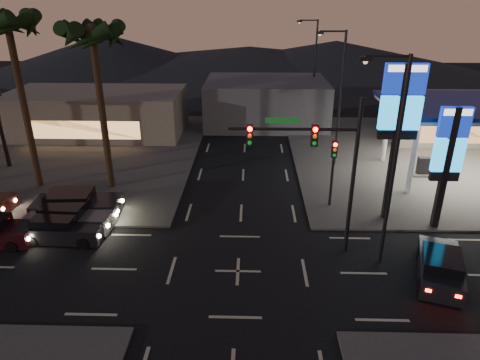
{
  "coord_description": "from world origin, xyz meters",
  "views": [
    {
      "loc": [
        0.58,
        -17.06,
        12.18
      ],
      "look_at": [
        -0.01,
        4.11,
        3.0
      ],
      "focal_mm": 32.0,
      "sensor_mm": 36.0,
      "label": 1
    }
  ],
  "objects_px": {
    "car_lane_b_front": "(70,217)",
    "car_lane_b_mid": "(76,205)",
    "pylon_sign_tall": "(400,113)",
    "gas_station": "(478,109)",
    "traffic_signal_mast": "(319,155)",
    "car_lane_a_front": "(62,228)",
    "suv_station": "(440,267)",
    "pylon_sign_short": "(449,151)"
  },
  "relations": [
    {
      "from": "car_lane_b_front",
      "to": "car_lane_b_mid",
      "type": "distance_m",
      "value": 1.37
    },
    {
      "from": "pylon_sign_tall",
      "to": "car_lane_b_front",
      "type": "bearing_deg",
      "value": -174.77
    },
    {
      "from": "gas_station",
      "to": "traffic_signal_mast",
      "type": "height_order",
      "value": "traffic_signal_mast"
    },
    {
      "from": "traffic_signal_mast",
      "to": "car_lane_b_mid",
      "type": "relative_size",
      "value": 1.54
    },
    {
      "from": "car_lane_a_front",
      "to": "suv_station",
      "type": "distance_m",
      "value": 19.16
    },
    {
      "from": "gas_station",
      "to": "car_lane_a_front",
      "type": "relative_size",
      "value": 2.68
    },
    {
      "from": "car_lane_b_front",
      "to": "suv_station",
      "type": "height_order",
      "value": "car_lane_b_front"
    },
    {
      "from": "traffic_signal_mast",
      "to": "car_lane_b_front",
      "type": "relative_size",
      "value": 1.65
    },
    {
      "from": "traffic_signal_mast",
      "to": "car_lane_b_front",
      "type": "distance_m",
      "value": 14.17
    },
    {
      "from": "car_lane_a_front",
      "to": "gas_station",
      "type": "bearing_deg",
      "value": 19.99
    },
    {
      "from": "gas_station",
      "to": "car_lane_a_front",
      "type": "distance_m",
      "value": 27.56
    },
    {
      "from": "gas_station",
      "to": "car_lane_b_mid",
      "type": "bearing_deg",
      "value": -165.2
    },
    {
      "from": "pylon_sign_tall",
      "to": "pylon_sign_short",
      "type": "bearing_deg",
      "value": -21.8
    },
    {
      "from": "pylon_sign_tall",
      "to": "car_lane_b_front",
      "type": "distance_m",
      "value": 18.99
    },
    {
      "from": "gas_station",
      "to": "suv_station",
      "type": "bearing_deg",
      "value": -118.34
    },
    {
      "from": "pylon_sign_tall",
      "to": "car_lane_b_front",
      "type": "height_order",
      "value": "pylon_sign_tall"
    },
    {
      "from": "gas_station",
      "to": "traffic_signal_mast",
      "type": "distance_m",
      "value": 15.82
    },
    {
      "from": "pylon_sign_tall",
      "to": "car_lane_a_front",
      "type": "height_order",
      "value": "pylon_sign_tall"
    },
    {
      "from": "traffic_signal_mast",
      "to": "suv_station",
      "type": "relative_size",
      "value": 1.74
    },
    {
      "from": "pylon_sign_short",
      "to": "car_lane_a_front",
      "type": "bearing_deg",
      "value": -174.99
    },
    {
      "from": "pylon_sign_short",
      "to": "traffic_signal_mast",
      "type": "xyz_separation_m",
      "value": [
        -7.24,
        -2.51,
        0.57
      ]
    },
    {
      "from": "car_lane_a_front",
      "to": "car_lane_b_mid",
      "type": "bearing_deg",
      "value": 93.97
    },
    {
      "from": "pylon_sign_short",
      "to": "traffic_signal_mast",
      "type": "bearing_deg",
      "value": -160.87
    },
    {
      "from": "pylon_sign_tall",
      "to": "traffic_signal_mast",
      "type": "bearing_deg",
      "value": -143.48
    },
    {
      "from": "suv_station",
      "to": "traffic_signal_mast",
      "type": "bearing_deg",
      "value": 157.64
    },
    {
      "from": "gas_station",
      "to": "pylon_sign_tall",
      "type": "relative_size",
      "value": 1.36
    },
    {
      "from": "pylon_sign_tall",
      "to": "traffic_signal_mast",
      "type": "xyz_separation_m",
      "value": [
        -4.74,
        -3.51,
        -1.17
      ]
    },
    {
      "from": "car_lane_b_front",
      "to": "traffic_signal_mast",
      "type": "bearing_deg",
      "value": -7.95
    },
    {
      "from": "gas_station",
      "to": "pylon_sign_short",
      "type": "distance_m",
      "value": 9.02
    },
    {
      "from": "pylon_sign_short",
      "to": "car_lane_a_front",
      "type": "distance_m",
      "value": 21.03
    },
    {
      "from": "traffic_signal_mast",
      "to": "car_lane_a_front",
      "type": "relative_size",
      "value": 1.76
    },
    {
      "from": "gas_station",
      "to": "pylon_sign_short",
      "type": "height_order",
      "value": "pylon_sign_short"
    },
    {
      "from": "car_lane_a_front",
      "to": "car_lane_b_front",
      "type": "height_order",
      "value": "car_lane_b_front"
    },
    {
      "from": "car_lane_b_mid",
      "to": "pylon_sign_short",
      "type": "bearing_deg",
      "value": -1.93
    },
    {
      "from": "suv_station",
      "to": "gas_station",
      "type": "bearing_deg",
      "value": 61.66
    },
    {
      "from": "pylon_sign_short",
      "to": "car_lane_b_front",
      "type": "distance_m",
      "value": 20.93
    },
    {
      "from": "car_lane_a_front",
      "to": "car_lane_b_mid",
      "type": "distance_m",
      "value": 2.51
    },
    {
      "from": "pylon_sign_short",
      "to": "car_lane_b_front",
      "type": "bearing_deg",
      "value": -178.18
    },
    {
      "from": "car_lane_a_front",
      "to": "traffic_signal_mast",
      "type": "bearing_deg",
      "value": -3.05
    },
    {
      "from": "suv_station",
      "to": "car_lane_b_front",
      "type": "bearing_deg",
      "value": 167.58
    },
    {
      "from": "pylon_sign_tall",
      "to": "traffic_signal_mast",
      "type": "distance_m",
      "value": 6.02
    },
    {
      "from": "car_lane_a_front",
      "to": "car_lane_b_mid",
      "type": "relative_size",
      "value": 0.87
    }
  ]
}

